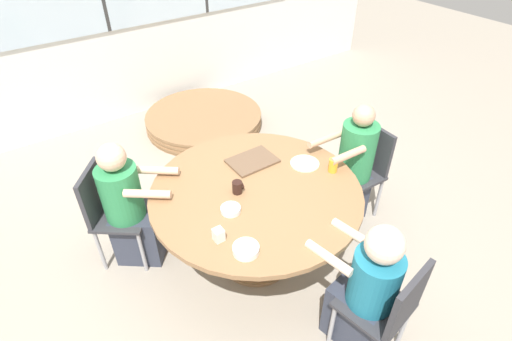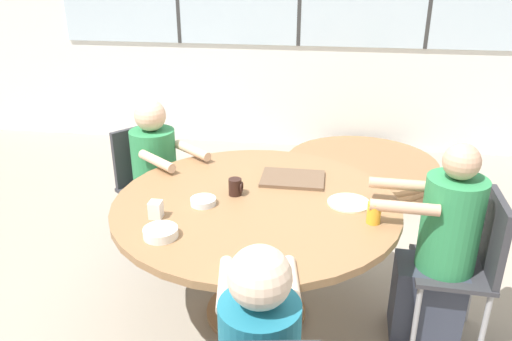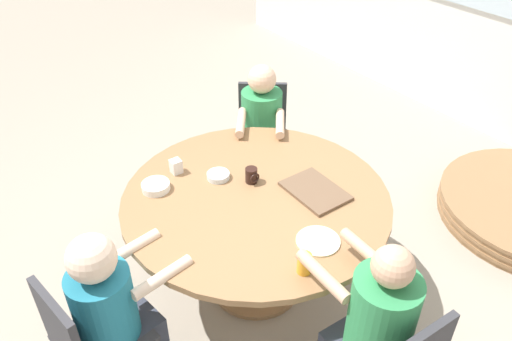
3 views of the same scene
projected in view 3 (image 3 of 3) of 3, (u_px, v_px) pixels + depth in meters
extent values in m
plane|color=gray|center=(256.00, 284.00, 3.36)|extent=(16.00, 16.00, 0.00)
cylinder|color=olive|center=(256.00, 198.00, 2.93)|extent=(1.58, 1.58, 0.04)
cylinder|color=olive|center=(256.00, 245.00, 3.15)|extent=(0.14, 0.14, 0.72)
cylinder|color=olive|center=(256.00, 283.00, 3.35)|extent=(0.60, 0.60, 0.03)
cube|color=#333338|center=(104.00, 338.00, 2.49)|extent=(0.46, 0.46, 0.03)
cube|color=#333338|center=(61.00, 331.00, 2.25)|extent=(0.38, 0.10, 0.42)
cylinder|color=#99999E|center=(122.00, 327.00, 2.82)|extent=(0.03, 0.03, 0.44)
cube|color=#333338|center=(262.00, 143.00, 3.97)|extent=(0.56, 0.56, 0.03)
cube|color=#333338|center=(262.00, 107.00, 3.98)|extent=(0.26, 0.32, 0.42)
cylinder|color=#99999E|center=(282.00, 179.00, 3.96)|extent=(0.03, 0.03, 0.44)
cylinder|color=#99999E|center=(239.00, 178.00, 3.97)|extent=(0.03, 0.03, 0.44)
cylinder|color=#99999E|center=(282.00, 156.00, 4.24)|extent=(0.03, 0.03, 0.44)
cylinder|color=#99999E|center=(242.00, 155.00, 4.25)|extent=(0.03, 0.03, 0.44)
cylinder|color=#1E7089|center=(104.00, 305.00, 2.39)|extent=(0.30, 0.30, 0.40)
sphere|color=beige|center=(91.00, 258.00, 2.20)|extent=(0.23, 0.23, 0.23)
cylinder|color=beige|center=(131.00, 249.00, 2.55)|extent=(0.11, 0.34, 0.06)
cylinder|color=beige|center=(162.00, 277.00, 2.40)|extent=(0.11, 0.34, 0.06)
cube|color=#333847|center=(261.00, 173.00, 4.01)|extent=(0.46, 0.44, 0.47)
cylinder|color=#2D844C|center=(262.00, 119.00, 3.80)|extent=(0.31, 0.31, 0.45)
sphere|color=#DBB293|center=(262.00, 79.00, 3.60)|extent=(0.21, 0.21, 0.21)
cylinder|color=#DBB293|center=(280.00, 123.00, 3.51)|extent=(0.30, 0.25, 0.06)
cylinder|color=#DBB293|center=(241.00, 122.00, 3.52)|extent=(0.30, 0.25, 0.06)
cylinder|color=#2D844C|center=(381.00, 321.00, 2.24)|extent=(0.30, 0.30, 0.51)
sphere|color=tan|center=(393.00, 266.00, 2.04)|extent=(0.18, 0.18, 0.18)
cylinder|color=tan|center=(323.00, 276.00, 2.27)|extent=(0.34, 0.07, 0.06)
cylinder|color=tan|center=(367.00, 252.00, 2.40)|extent=(0.34, 0.07, 0.06)
cube|color=brown|center=(315.00, 191.00, 2.94)|extent=(0.38, 0.27, 0.02)
cylinder|color=black|center=(251.00, 175.00, 3.00)|extent=(0.07, 0.07, 0.10)
torus|color=black|center=(255.00, 178.00, 2.98)|extent=(0.01, 0.07, 0.07)
cylinder|color=gold|center=(304.00, 263.00, 2.40)|extent=(0.07, 0.07, 0.11)
cube|color=silver|center=(176.00, 166.00, 3.08)|extent=(0.06, 0.06, 0.09)
cylinder|color=white|center=(156.00, 186.00, 2.95)|extent=(0.17, 0.17, 0.05)
cylinder|color=silver|center=(218.00, 176.00, 3.05)|extent=(0.14, 0.14, 0.04)
cylinder|color=beige|center=(318.00, 241.00, 2.60)|extent=(0.23, 0.23, 0.01)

